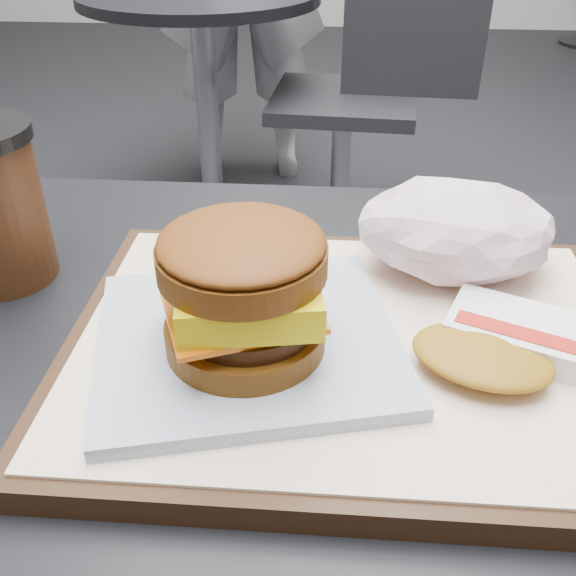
# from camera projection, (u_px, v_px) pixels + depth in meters

# --- Properties ---
(customer_table) EXTENTS (0.80, 0.60, 0.77)m
(customer_table) POSITION_uv_depth(u_px,v_px,m) (253.00, 543.00, 0.53)
(customer_table) COLOR #A5A5AA
(customer_table) RESTS_ON ground
(serving_tray) EXTENTS (0.38, 0.28, 0.02)m
(serving_tray) POSITION_uv_depth(u_px,v_px,m) (350.00, 348.00, 0.43)
(serving_tray) COLOR black
(serving_tray) RESTS_ON customer_table
(breakfast_sandwich) EXTENTS (0.22, 0.21, 0.09)m
(breakfast_sandwich) POSITION_uv_depth(u_px,v_px,m) (245.00, 303.00, 0.39)
(breakfast_sandwich) COLOR silver
(breakfast_sandwich) RESTS_ON serving_tray
(hash_brown) EXTENTS (0.13, 0.12, 0.02)m
(hash_brown) POSITION_uv_depth(u_px,v_px,m) (503.00, 343.00, 0.41)
(hash_brown) COLOR white
(hash_brown) RESTS_ON serving_tray
(crumpled_wrapper) EXTENTS (0.15, 0.12, 0.07)m
(crumpled_wrapper) POSITION_uv_depth(u_px,v_px,m) (456.00, 230.00, 0.48)
(crumpled_wrapper) COLOR white
(crumpled_wrapper) RESTS_ON serving_tray
(neighbor_table) EXTENTS (0.70, 0.70, 0.75)m
(neighbor_table) POSITION_uv_depth(u_px,v_px,m) (204.00, 62.00, 1.94)
(neighbor_table) COLOR black
(neighbor_table) RESTS_ON ground
(neighbor_chair) EXTENTS (0.62, 0.45, 0.88)m
(neighbor_chair) POSITION_uv_depth(u_px,v_px,m) (367.00, 84.00, 1.89)
(neighbor_chair) COLOR #AAAAAF
(neighbor_chair) RESTS_ON ground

